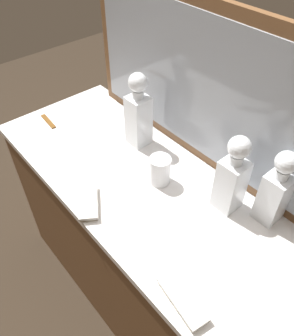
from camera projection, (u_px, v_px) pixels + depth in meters
The scene contains 10 objects.
ground_plane at pixel (147, 290), 1.79m from camera, with size 6.00×6.00×0.00m, color #2D2319.
dresser at pixel (147, 247), 1.51m from camera, with size 1.39×0.55×0.82m.
dresser_mirror at pixel (204, 89), 1.15m from camera, with size 1.17×0.03×0.58m.
crystal_decanter_far_right at pixel (138, 117), 1.32m from camera, with size 0.08×0.08×0.31m.
crystal_decanter_front at pixel (275, 194), 1.04m from camera, with size 0.08×0.08×0.28m.
crystal_decanter_left at pixel (231, 181), 1.08m from camera, with size 0.08×0.08×0.29m.
crystal_tumbler_far_left at pixel (160, 171), 1.21m from camera, with size 0.08×0.08×0.11m.
silver_brush_right at pixel (88, 203), 1.15m from camera, with size 0.16×0.14×0.02m.
silver_brush_far_right at pixel (182, 299), 0.90m from camera, with size 0.18×0.09×0.02m.
tortoiseshell_comb at pixel (48, 121), 1.50m from camera, with size 0.12×0.03×0.01m.
Camera 1 is at (0.65, -0.55, 1.71)m, focal length 36.02 mm.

